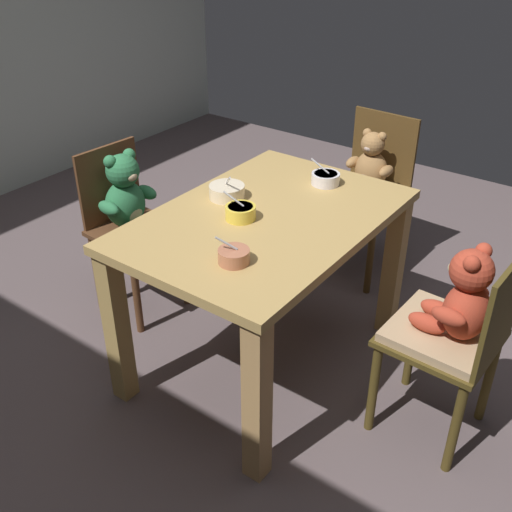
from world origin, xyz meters
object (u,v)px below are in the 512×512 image
(dining_table, at_px, (266,245))
(teddy_chair_near_front, at_px, (457,319))
(porridge_bowl_terracotta_near_left, at_px, (234,256))
(porridge_bowl_yellow_center, at_px, (241,212))
(teddy_chair_far_center, at_px, (128,207))
(porridge_bowl_white_near_right, at_px, (326,178))
(porridge_bowl_cream_far_center, at_px, (227,191))
(teddy_chair_near_right, at_px, (368,182))

(dining_table, relative_size, teddy_chair_near_front, 1.41)
(porridge_bowl_terracotta_near_left, bearing_deg, porridge_bowl_yellow_center, 33.43)
(teddy_chair_far_center, relative_size, porridge_bowl_white_near_right, 6.24)
(teddy_chair_far_center, bearing_deg, porridge_bowl_terracotta_near_left, -15.84)
(teddy_chair_far_center, relative_size, porridge_bowl_yellow_center, 6.60)
(porridge_bowl_white_near_right, bearing_deg, teddy_chair_near_front, -114.15)
(dining_table, height_order, teddy_chair_far_center, teddy_chair_far_center)
(porridge_bowl_cream_far_center, xyz_separation_m, porridge_bowl_white_near_right, (0.36, -0.26, -0.00))
(porridge_bowl_yellow_center, bearing_deg, teddy_chair_far_center, 85.09)
(porridge_bowl_terracotta_near_left, bearing_deg, teddy_chair_near_right, 6.37)
(porridge_bowl_yellow_center, bearing_deg, porridge_bowl_cream_far_center, 53.89)
(teddy_chair_near_front, bearing_deg, porridge_bowl_white_near_right, -21.91)
(dining_table, height_order, porridge_bowl_cream_far_center, porridge_bowl_cream_far_center)
(porridge_bowl_white_near_right, bearing_deg, porridge_bowl_terracotta_near_left, -173.94)
(teddy_chair_near_front, distance_m, porridge_bowl_cream_far_center, 1.05)
(teddy_chair_near_front, relative_size, porridge_bowl_cream_far_center, 5.57)
(teddy_chair_near_right, relative_size, porridge_bowl_cream_far_center, 5.72)
(teddy_chair_far_center, relative_size, teddy_chair_near_front, 0.99)
(teddy_chair_far_center, relative_size, porridge_bowl_cream_far_center, 5.50)
(dining_table, xyz_separation_m, teddy_chair_near_front, (0.06, -0.79, -0.06))
(dining_table, distance_m, porridge_bowl_white_near_right, 0.43)
(dining_table, xyz_separation_m, teddy_chair_far_center, (-0.02, 0.80, -0.05))
(teddy_chair_near_right, height_order, porridge_bowl_white_near_right, teddy_chair_near_right)
(teddy_chair_far_center, xyz_separation_m, porridge_bowl_white_near_right, (0.42, -0.83, 0.22))
(teddy_chair_near_front, distance_m, porridge_bowl_terracotta_near_left, 0.83)
(porridge_bowl_cream_far_center, bearing_deg, teddy_chair_near_right, -11.57)
(porridge_bowl_cream_far_center, distance_m, porridge_bowl_white_near_right, 0.45)
(dining_table, xyz_separation_m, porridge_bowl_yellow_center, (-0.08, 0.06, 0.17))
(porridge_bowl_yellow_center, relative_size, porridge_bowl_terracotta_near_left, 1.12)
(teddy_chair_near_right, xyz_separation_m, porridge_bowl_yellow_center, (-1.07, 0.03, 0.25))
(teddy_chair_near_right, bearing_deg, porridge_bowl_cream_far_center, -8.83)
(dining_table, distance_m, teddy_chair_far_center, 0.80)
(dining_table, relative_size, porridge_bowl_terracotta_near_left, 10.57)
(porridge_bowl_yellow_center, height_order, porridge_bowl_white_near_right, porridge_bowl_yellow_center)
(porridge_bowl_cream_far_center, bearing_deg, dining_table, -98.97)
(teddy_chair_far_center, bearing_deg, dining_table, 5.83)
(porridge_bowl_white_near_right, bearing_deg, teddy_chair_far_center, 116.75)
(porridge_bowl_cream_far_center, bearing_deg, teddy_chair_far_center, 95.59)
(teddy_chair_near_front, bearing_deg, dining_table, 6.59)
(porridge_bowl_yellow_center, bearing_deg, teddy_chair_near_front, -80.52)
(porridge_bowl_terracotta_near_left, bearing_deg, teddy_chair_far_center, 69.76)
(teddy_chair_far_center, bearing_deg, porridge_bowl_white_near_right, 31.15)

